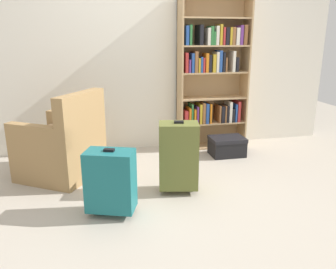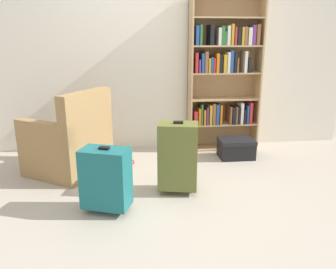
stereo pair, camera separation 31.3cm
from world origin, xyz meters
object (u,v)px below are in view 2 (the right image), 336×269
at_px(mug, 128,163).
at_px(suitcase_teal, 106,178).
at_px(suitcase_olive, 178,156).
at_px(bookshelf, 224,73).
at_px(armchair, 70,144).
at_px(storage_box, 236,148).

bearing_deg(mug, suitcase_teal, -99.45).
relative_size(suitcase_olive, suitcase_teal, 1.21).
bearing_deg(bookshelf, mug, -155.27).
distance_m(armchair, storage_box, 1.94).
xyz_separation_m(armchair, suitcase_teal, (0.44, -0.93, -0.02)).
bearing_deg(bookshelf, suitcase_olive, -120.69).
bearing_deg(storage_box, armchair, -172.81).
relative_size(armchair, storage_box, 2.33).
relative_size(bookshelf, armchair, 2.02).
relative_size(bookshelf, mug, 16.26).
height_order(bookshelf, armchair, bookshelf).
xyz_separation_m(bookshelf, suitcase_olive, (-0.75, -1.26, -0.63)).
relative_size(storage_box, suitcase_olive, 0.60).
bearing_deg(suitcase_olive, bookshelf, 59.31).
xyz_separation_m(storage_box, suitcase_teal, (-1.48, -1.17, 0.18)).
relative_size(mug, storage_box, 0.29).
height_order(bookshelf, storage_box, bookshelf).
height_order(armchair, mug, armchair).
height_order(armchair, storage_box, armchair).
relative_size(bookshelf, suitcase_teal, 3.42).
relative_size(mug, suitcase_teal, 0.21).
bearing_deg(suitcase_olive, storage_box, 45.91).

